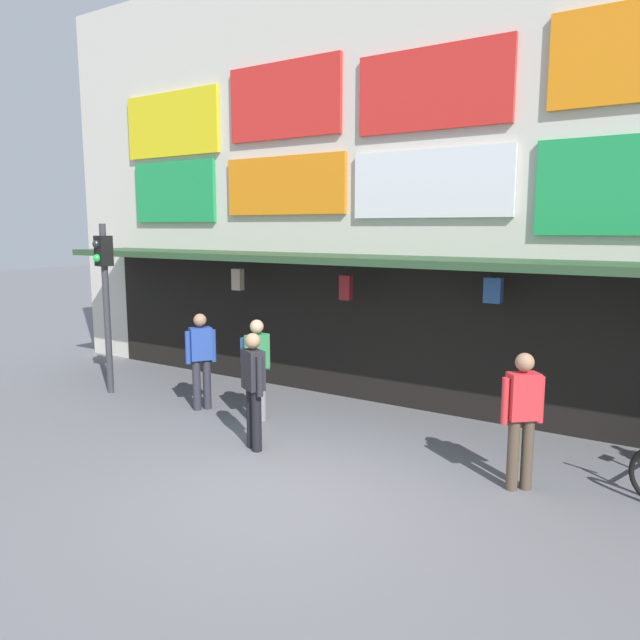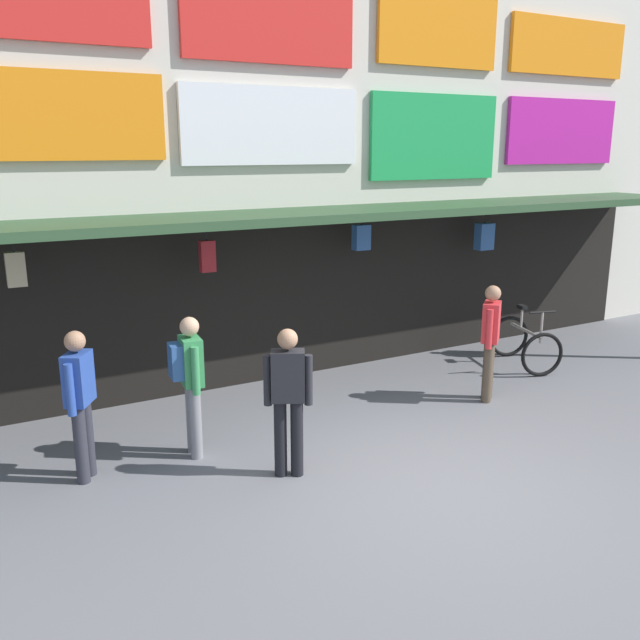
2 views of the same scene
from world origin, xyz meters
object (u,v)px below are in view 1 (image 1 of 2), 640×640
(pedestrian_in_green, at_px, (253,384))
(pedestrian_in_purple, at_px, (201,356))
(pedestrian_in_black, at_px, (522,413))
(traffic_light_near, at_px, (105,281))
(pedestrian_in_white, at_px, (256,362))

(pedestrian_in_green, bearing_deg, pedestrian_in_purple, 153.18)
(pedestrian_in_black, relative_size, pedestrian_in_green, 1.00)
(traffic_light_near, height_order, pedestrian_in_white, traffic_light_near)
(pedestrian_in_purple, relative_size, pedestrian_in_green, 1.00)
(pedestrian_in_purple, distance_m, pedestrian_in_black, 5.52)
(pedestrian_in_purple, height_order, pedestrian_in_white, same)
(pedestrian_in_green, bearing_deg, pedestrian_in_white, 127.33)
(pedestrian_in_purple, relative_size, pedestrian_in_black, 1.00)
(pedestrian_in_green, bearing_deg, pedestrian_in_black, 11.24)
(pedestrian_in_black, bearing_deg, pedestrian_in_purple, 176.87)
(traffic_light_near, relative_size, pedestrian_in_white, 1.90)
(traffic_light_near, bearing_deg, pedestrian_in_white, 2.95)
(pedestrian_in_purple, bearing_deg, traffic_light_near, -175.52)
(traffic_light_near, distance_m, pedestrian_in_purple, 2.54)
(pedestrian_in_black, height_order, pedestrian_in_white, same)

